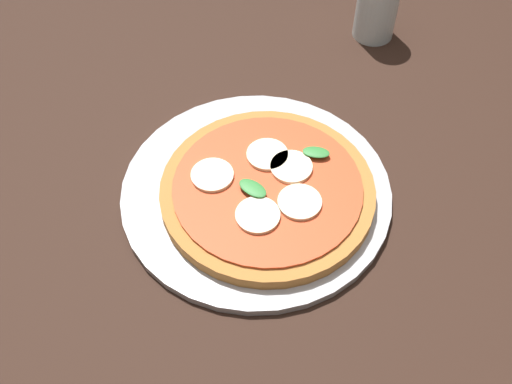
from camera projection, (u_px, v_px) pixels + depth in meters
The scene contains 4 objects.
dining_table at pixel (287, 234), 0.88m from camera, with size 1.53×1.03×0.78m.
serving_tray at pixel (256, 194), 0.80m from camera, with size 0.36×0.36×0.01m, color #B2B2B7.
pizza at pixel (267, 190), 0.78m from camera, with size 0.28×0.28×0.03m.
glass_cup at pixel (377, 5), 0.98m from camera, with size 0.07×0.07×0.11m, color silver.
Camera 1 is at (0.02, 0.49, 1.42)m, focal length 41.80 mm.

